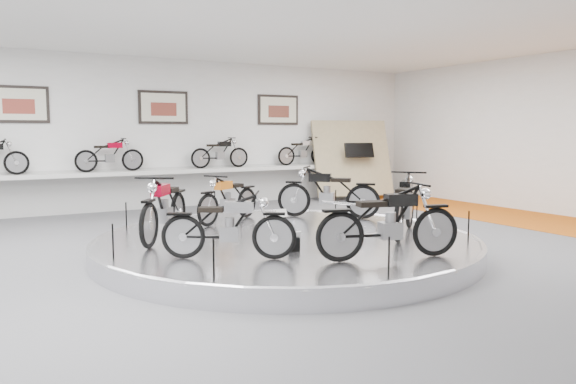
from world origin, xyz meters
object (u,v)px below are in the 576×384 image
bike_a (328,192)px  bike_f (405,204)px  bike_c (164,207)px  shelf (168,172)px  bike_e (389,221)px  display_platform (287,245)px  bike_d (228,226)px  bike_b (228,198)px

bike_a → bike_f: 2.24m
bike_c → bike_f: 4.03m
shelf → bike_f: bike_f is taller
bike_c → shelf: bearing=-162.1°
shelf → bike_c: size_ratio=6.06×
bike_e → display_platform: bearing=114.8°
display_platform → bike_a: size_ratio=3.57×
display_platform → bike_f: bike_f is taller
shelf → bike_a: 5.33m
bike_a → bike_d: size_ratio=1.13×
shelf → bike_b: 4.53m
shelf → bike_e: size_ratio=6.13×
bike_a → bike_e: bearing=111.7°
bike_b → bike_a: bearing=135.3°
display_platform → bike_f: 2.13m
bike_c → bike_d: 1.85m
bike_a → bike_f: (0.07, -2.24, 0.00)m
bike_e → bike_b: bearing=113.6°
bike_e → bike_f: (1.44, 1.31, 0.00)m
display_platform → bike_e: (0.38, -2.18, 0.68)m
shelf → bike_e: bearing=-87.5°
display_platform → shelf: bearing=90.0°
display_platform → bike_a: bike_a is taller
bike_b → display_platform: bearing=67.2°
bike_a → bike_d: 4.10m
bike_c → bike_d: bike_c is taller
bike_a → bike_c: size_ratio=0.99×
bike_c → bike_f: (3.69, -1.61, -0.00)m
bike_d → bike_f: bike_f is taller
bike_d → bike_f: size_ratio=0.88×
shelf → bike_a: (1.75, -5.03, -0.17)m
bike_f → bike_d: bearing=142.4°
shelf → bike_b: (-0.24, -4.51, -0.23)m
display_platform → bike_c: bike_c is taller
display_platform → bike_d: bearing=-145.0°
bike_b → bike_c: size_ratio=0.88×
bike_a → bike_c: bike_c is taller
display_platform → bike_c: 2.13m
bike_a → display_platform: bearing=80.8°
bike_b → bike_d: (-1.30, -2.96, -0.00)m
shelf → bike_a: size_ratio=6.13×
shelf → bike_c: 5.96m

